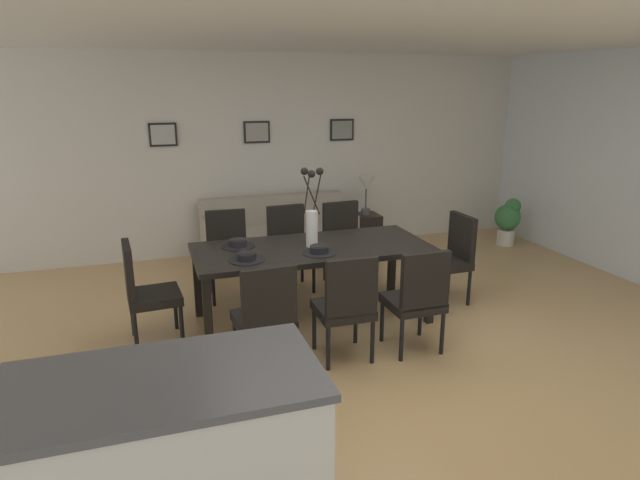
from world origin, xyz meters
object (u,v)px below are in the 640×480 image
object	(u,v)px
dining_chair_far_right	(289,243)
bowl_far_left	(319,249)
dining_chair_head_east	(451,254)
potted_plant	(508,219)
dining_chair_near_left	(266,314)
bowl_near_left	(247,256)
framed_picture_left	(163,135)
sofa	(278,239)
dining_chair_head_west	(144,288)
dining_chair_far_left	(346,303)
table_lamp	(366,187)
dining_table	(312,253)
dining_chair_mid_right	(344,239)
framed_picture_center	(257,132)
framed_picture_right	(342,130)
bowl_near_right	(238,242)
dining_chair_near_right	(228,250)
side_table	(365,233)
dining_chair_mid_left	(418,296)
centerpiece_vase	(312,217)

from	to	relation	value
dining_chair_far_right	bowl_far_left	bearing A→B (deg)	-90.83
dining_chair_head_east	potted_plant	distance (m)	2.44
dining_chair_near_left	bowl_near_left	distance (m)	0.72
framed_picture_left	bowl_near_left	bearing A→B (deg)	-78.82
sofa	dining_chair_head_west	bearing A→B (deg)	-130.53
dining_chair_far_left	table_lamp	distance (m)	3.09
dining_table	dining_chair_mid_right	xyz separation A→B (m)	(0.66, 0.89, -0.16)
bowl_far_left	framed_picture_center	bearing A→B (deg)	90.00
framed_picture_center	dining_chair_head_east	bearing A→B (deg)	-57.56
dining_chair_far_right	framed_picture_center	xyz separation A→B (m)	(-0.02, 1.49, 1.09)
framed_picture_right	bowl_near_right	bearing A→B (deg)	-130.07
bowl_far_left	sofa	world-z (taller)	bowl_far_left
dining_chair_near_right	framed_picture_left	distance (m)	1.94
dining_chair_near_right	side_table	size ratio (longest dim) A/B	1.77
dining_chair_mid_left	dining_table	bearing A→B (deg)	124.97
framed_picture_center	potted_plant	bearing A→B (deg)	-13.58
dining_chair_far_left	bowl_near_left	distance (m)	0.98
dining_chair_far_right	table_lamp	size ratio (longest dim) A/B	1.80
dining_chair_mid_right	potted_plant	world-z (taller)	dining_chair_mid_right
centerpiece_vase	framed_picture_center	bearing A→B (deg)	90.02
sofa	framed_picture_left	size ratio (longest dim) A/B	5.62
dining_chair_far_right	framed_picture_center	bearing A→B (deg)	90.63
framed_picture_left	bowl_far_left	bearing A→B (deg)	-65.78
centerpiece_vase	table_lamp	size ratio (longest dim) A/B	1.44
bowl_near_right	framed_picture_left	xyz separation A→B (m)	(-0.52, 2.18, 0.82)
bowl_near_right	framed_picture_center	size ratio (longest dim) A/B	0.50
dining_chair_head_east	potted_plant	bearing A→B (deg)	40.06
dining_chair_mid_right	sofa	bearing A→B (deg)	117.47
centerpiece_vase	potted_plant	world-z (taller)	centerpiece_vase
dining_chair_far_left	sofa	size ratio (longest dim) A/B	0.49
dining_chair_mid_left	centerpiece_vase	xyz separation A→B (m)	(-0.64, 0.91, 0.51)
dining_chair_near_left	framed_picture_right	distance (m)	3.91
dining_chair_near_left	framed_picture_center	xyz separation A→B (m)	(0.65, 3.28, 1.09)
dining_chair_far_right	dining_table	bearing A→B (deg)	-91.03
centerpiece_vase	bowl_near_right	size ratio (longest dim) A/B	4.32
dining_table	sofa	size ratio (longest dim) A/B	1.16
dining_chair_near_right	centerpiece_vase	world-z (taller)	centerpiece_vase
dining_chair_near_right	side_table	bearing A→B (deg)	26.87
bowl_far_left	dining_chair_head_west	bearing A→B (deg)	172.84
centerpiece_vase	sofa	size ratio (longest dim) A/B	0.39
dining_table	framed_picture_left	size ratio (longest dim) A/B	6.55
dining_chair_mid_right	dining_chair_head_east	world-z (taller)	same
centerpiece_vase	table_lamp	world-z (taller)	centerpiece_vase
potted_plant	dining_chair_far_left	bearing A→B (deg)	-143.93
dining_chair_near_right	dining_chair_mid_left	xyz separation A→B (m)	(1.30, -1.79, 0.00)
framed_picture_right	potted_plant	bearing A→B (deg)	-20.32
dining_table	framed_picture_center	bearing A→B (deg)	90.00
bowl_near_right	bowl_far_left	world-z (taller)	same
framed_picture_left	dining_chair_mid_left	bearing A→B (deg)	-61.28
sofa	dining_chair_mid_left	bearing A→B (deg)	-79.74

